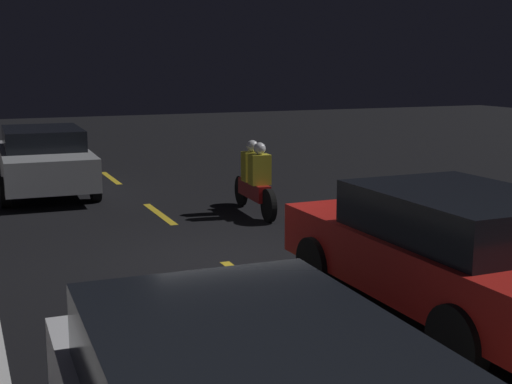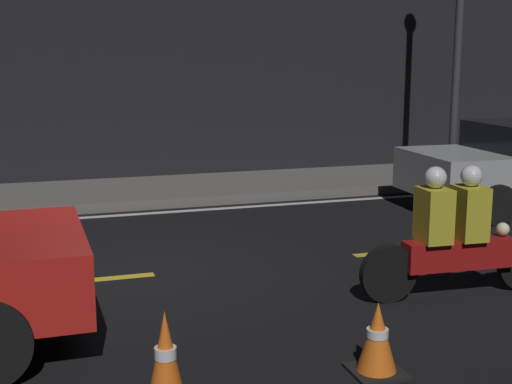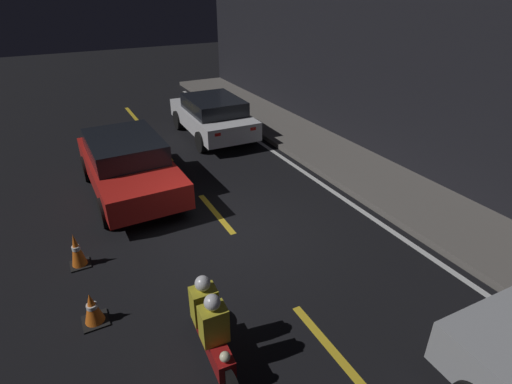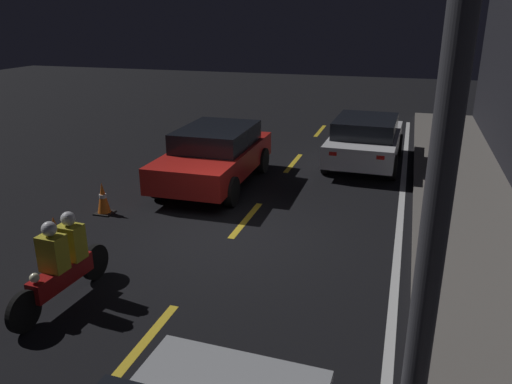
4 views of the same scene
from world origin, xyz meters
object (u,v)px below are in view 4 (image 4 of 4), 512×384
Objects in this scene: sedan_white at (365,139)px; traffic_cone_near at (103,198)px; taxi_red at (215,154)px; traffic_cone_mid at (55,231)px; street_lamp at (436,212)px; motorcycle at (62,262)px.

traffic_cone_near is (5.51, -5.10, -0.41)m from sedan_white.
taxi_red is at bearing 148.66° from traffic_cone_near.
sedan_white is at bearing 144.84° from traffic_cone_mid.
taxi_red reaches higher than sedan_white.
sedan_white is 5.70× the size of traffic_cone_near.
street_lamp reaches higher than taxi_red.
street_lamp is (3.12, 4.90, 2.59)m from motorcycle.
sedan_white is at bearing 128.70° from taxi_red.
sedan_white is at bearing 137.24° from traffic_cone_near.
motorcycle is at bearing 41.85° from traffic_cone_mid.
traffic_cone_mid is at bearing -20.79° from taxi_red.
street_lamp is at bearing -172.63° from sedan_white.
sedan_white is 9.49m from motorcycle.
motorcycle is (8.76, -3.65, -0.12)m from sedan_white.
traffic_cone_mid is at bearing -126.66° from street_lamp.
traffic_cone_near is at bearing -32.17° from taxi_red.
taxi_red is 5.88m from motorcycle.
traffic_cone_near is (2.63, -1.60, -0.44)m from taxi_red.
sedan_white reaches higher than motorcycle.
street_lamp reaches higher than sedan_white.
sedan_white reaches higher than traffic_cone_near.
street_lamp reaches higher than traffic_cone_mid.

